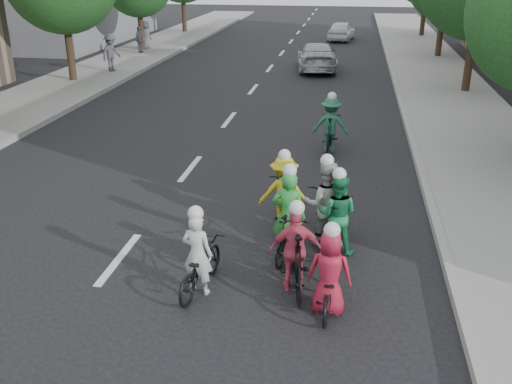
% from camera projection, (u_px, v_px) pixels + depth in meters
% --- Properties ---
extents(ground, '(120.00, 120.00, 0.00)m').
position_uv_depth(ground, '(119.00, 259.00, 10.74)').
color(ground, black).
rests_on(ground, ground).
extents(sidewalk_left, '(4.00, 80.00, 0.15)m').
position_uv_depth(sidewalk_left, '(17.00, 108.00, 21.03)').
color(sidewalk_left, gray).
rests_on(sidewalk_left, ground).
extents(curb_left, '(0.18, 80.00, 0.18)m').
position_uv_depth(curb_left, '(66.00, 110.00, 20.73)').
color(curb_left, '#999993').
rests_on(curb_left, ground).
extents(sidewalk_right, '(4.00, 80.00, 0.15)m').
position_uv_depth(sidewalk_right, '(468.00, 128.00, 18.61)').
color(sidewalk_right, gray).
rests_on(sidewalk_right, ground).
extents(curb_right, '(0.18, 80.00, 0.18)m').
position_uv_depth(curb_right, '(407.00, 125.00, 18.90)').
color(curb_right, '#999993').
rests_on(curb_right, ground).
extents(cyclist_0, '(0.82, 1.71, 1.59)m').
position_uv_depth(cyclist_0, '(199.00, 263.00, 9.56)').
color(cyclist_0, black).
rests_on(cyclist_0, ground).
extents(cyclist_1, '(0.83, 1.79, 1.72)m').
position_uv_depth(cyclist_1, '(337.00, 219.00, 10.83)').
color(cyclist_1, black).
rests_on(cyclist_1, ground).
extents(cyclist_2, '(1.09, 1.86, 1.72)m').
position_uv_depth(cyclist_2, '(284.00, 199.00, 11.80)').
color(cyclist_2, black).
rests_on(cyclist_2, ground).
extents(cyclist_3, '(0.93, 1.94, 1.65)m').
position_uv_depth(cyclist_3, '(296.00, 255.00, 9.59)').
color(cyclist_3, black).
rests_on(cyclist_3, ground).
extents(cyclist_4, '(0.72, 1.54, 1.58)m').
position_uv_depth(cyclist_4, '(329.00, 280.00, 9.00)').
color(cyclist_4, black).
rests_on(cyclist_4, ground).
extents(cyclist_5, '(0.73, 1.65, 1.90)m').
position_uv_depth(cyclist_5, '(289.00, 226.00, 10.55)').
color(cyclist_5, black).
rests_on(cyclist_5, ground).
extents(cyclist_6, '(0.91, 1.94, 1.88)m').
position_uv_depth(cyclist_6, '(325.00, 212.00, 11.10)').
color(cyclist_6, black).
rests_on(cyclist_6, ground).
extents(cyclist_7, '(1.06, 1.77, 1.75)m').
position_uv_depth(cyclist_7, '(330.00, 129.00, 16.43)').
color(cyclist_7, black).
rests_on(cyclist_7, ground).
extents(follow_car_lead, '(2.34, 4.75, 1.33)m').
position_uv_depth(follow_car_lead, '(317.00, 56.00, 28.33)').
color(follow_car_lead, '#AEAEB3').
rests_on(follow_car_lead, ground).
extents(follow_car_trail, '(1.97, 3.90, 1.27)m').
position_uv_depth(follow_car_trail, '(341.00, 31.00, 38.39)').
color(follow_car_trail, white).
rests_on(follow_car_trail, ground).
extents(spectator_0, '(1.00, 1.29, 1.75)m').
position_uv_depth(spectator_0, '(111.00, 53.00, 27.15)').
color(spectator_0, '#494753').
rests_on(spectator_0, sidewalk_left).
extents(spectator_1, '(0.44, 0.90, 1.48)m').
position_uv_depth(spectator_1, '(139.00, 39.00, 32.44)').
color(spectator_1, '#4E4E5B').
rests_on(spectator_1, sidewalk_left).
extents(spectator_2, '(0.70, 0.90, 1.63)m').
position_uv_depth(spectator_2, '(146.00, 35.00, 33.69)').
color(spectator_2, '#545462').
rests_on(spectator_2, sidewalk_left).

